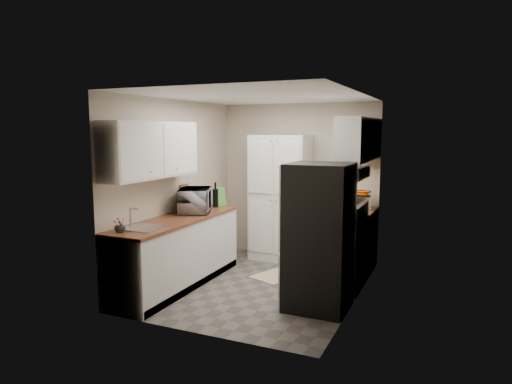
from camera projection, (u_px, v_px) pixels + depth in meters
ground at (259, 285)px, 6.13m from camera, size 3.20×3.20×0.00m
room_shell at (257, 165)px, 5.92m from camera, size 2.64×3.24×2.52m
pantry_cabinet at (280, 198)px, 7.27m from camera, size 0.90×0.55×2.00m
base_cabinet_left at (178, 253)px, 6.08m from camera, size 0.60×2.30×0.88m
countertop_left at (177, 220)px, 6.02m from camera, size 0.63×2.33×0.04m
base_cabinet_right at (352, 241)px, 6.76m from camera, size 0.60×0.80×0.88m
countertop_right at (353, 211)px, 6.70m from camera, size 0.63×0.83×0.04m
electric_range at (338, 251)px, 6.03m from camera, size 0.71×0.78×1.13m
refrigerator at (319, 236)px, 5.27m from camera, size 0.70×0.72×1.70m
microwave at (195, 200)px, 6.42m from camera, size 0.64×0.73×0.34m
wine_bottle at (215, 196)px, 6.86m from camera, size 0.09×0.09×0.34m
flower_vase at (120, 227)px, 5.17m from camera, size 0.13×0.13×0.13m
cutting_board at (220, 197)px, 6.97m from camera, size 0.06×0.23×0.29m
toaster_oven at (361, 202)px, 6.70m from camera, size 0.35×0.40×0.20m
fruit_basket at (363, 192)px, 6.67m from camera, size 0.28×0.28×0.11m
kitchen_mat at (280, 275)px, 6.57m from camera, size 0.74×0.91×0.01m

